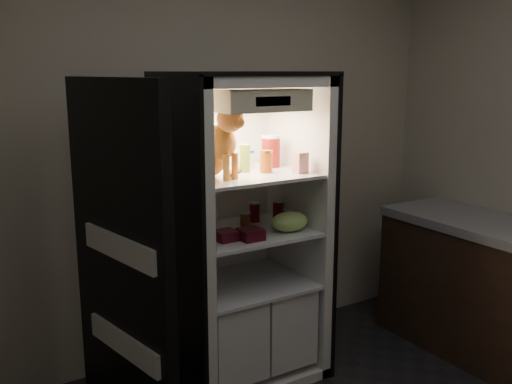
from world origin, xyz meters
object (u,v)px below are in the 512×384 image
(cream_carton, at_px, (300,163))
(grape_bag, at_px, (290,221))
(berry_box_right, at_px, (251,234))
(tabby_cat, at_px, (214,148))
(refrigerator, at_px, (240,251))
(soda_can_b, at_px, (278,211))
(soda_can_c, at_px, (288,219))
(parmesan_shaker, at_px, (245,158))
(pepper_jar, at_px, (271,151))
(condiment_jar, at_px, (245,219))
(soda_can_a, at_px, (255,212))
(mayo_tub, at_px, (248,159))
(berry_box_left, at_px, (226,235))
(salsa_jar, at_px, (266,161))

(cream_carton, distance_m, grape_bag, 0.36)
(grape_bag, bearing_deg, berry_box_right, -174.21)
(tabby_cat, bearing_deg, refrigerator, 2.38)
(soda_can_b, height_order, soda_can_c, soda_can_b)
(parmesan_shaker, xyz_separation_m, pepper_jar, (0.23, 0.07, 0.02))
(condiment_jar, bearing_deg, soda_can_c, -45.40)
(soda_can_b, bearing_deg, berry_box_right, -144.97)
(cream_carton, distance_m, berry_box_right, 0.52)
(pepper_jar, height_order, grape_bag, pepper_jar)
(soda_can_c, bearing_deg, condiment_jar, 134.60)
(soda_can_a, bearing_deg, mayo_tub, -159.08)
(refrigerator, relative_size, berry_box_left, 16.29)
(cream_carton, bearing_deg, berry_box_right, -178.26)
(grape_bag, bearing_deg, salsa_jar, 136.17)
(mayo_tub, height_order, soda_can_a, mayo_tub)
(salsa_jar, bearing_deg, berry_box_right, -145.31)
(parmesan_shaker, bearing_deg, soda_can_c, -29.89)
(grape_bag, bearing_deg, refrigerator, 135.06)
(cream_carton, xyz_separation_m, condiment_jar, (-0.22, 0.26, -0.37))
(tabby_cat, bearing_deg, salsa_jar, -24.79)
(parmesan_shaker, bearing_deg, soda_can_a, 39.91)
(pepper_jar, xyz_separation_m, condiment_jar, (-0.19, -0.01, -0.40))
(soda_can_c, bearing_deg, parmesan_shaker, 150.11)
(refrigerator, height_order, mayo_tub, refrigerator)
(berry_box_right, bearing_deg, soda_can_a, 55.14)
(soda_can_a, distance_m, berry_box_left, 0.44)
(salsa_jar, bearing_deg, soda_can_c, -21.16)
(tabby_cat, distance_m, mayo_tub, 0.35)
(cream_carton, height_order, soda_can_a, cream_carton)
(cream_carton, distance_m, condiment_jar, 0.50)
(parmesan_shaker, bearing_deg, mayo_tub, 51.31)
(soda_can_a, distance_m, grape_bag, 0.30)
(parmesan_shaker, relative_size, grape_bag, 0.70)
(mayo_tub, bearing_deg, soda_can_c, -55.21)
(tabby_cat, height_order, grape_bag, tabby_cat)
(pepper_jar, bearing_deg, condiment_jar, -177.13)
(soda_can_c, bearing_deg, mayo_tub, 124.79)
(soda_can_c, relative_size, berry_box_left, 1.03)
(parmesan_shaker, bearing_deg, grape_bag, -41.67)
(mayo_tub, height_order, soda_can_b, mayo_tub)
(tabby_cat, height_order, soda_can_a, tabby_cat)
(soda_can_a, height_order, soda_can_c, soda_can_a)
(salsa_jar, distance_m, berry_box_right, 0.45)
(refrigerator, height_order, condiment_jar, refrigerator)
(condiment_jar, xyz_separation_m, berry_box_right, (-0.12, -0.27, -0.01))
(salsa_jar, height_order, soda_can_a, salsa_jar)
(mayo_tub, bearing_deg, soda_can_b, -13.95)
(salsa_jar, bearing_deg, soda_can_b, 35.40)
(salsa_jar, relative_size, pepper_jar, 0.67)
(refrigerator, xyz_separation_m, condiment_jar, (0.05, 0.02, 0.19))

